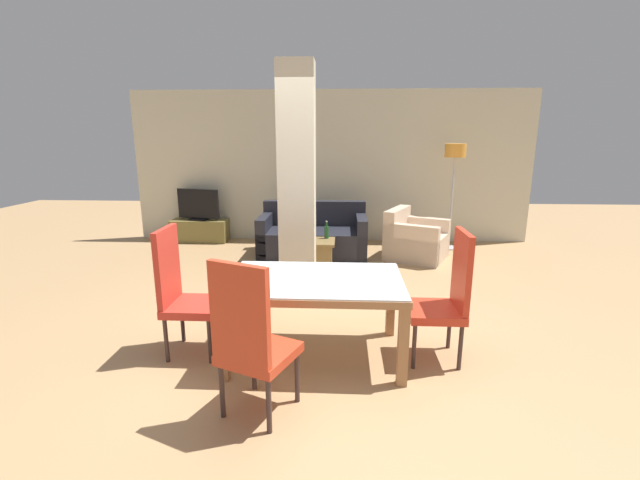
{
  "coord_description": "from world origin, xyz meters",
  "views": [
    {
      "loc": [
        0.22,
        -3.47,
        1.91
      ],
      "look_at": [
        0.0,
        0.77,
        0.87
      ],
      "focal_mm": 24.0,
      "sensor_mm": 36.0,
      "label": 1
    }
  ],
  "objects_px": {
    "dining_chair_near_left": "(251,338)",
    "armchair": "(414,241)",
    "coffee_table": "(313,255)",
    "tv_screen": "(198,205)",
    "tv_stand": "(200,230)",
    "bottle": "(326,232)",
    "dining_chair_head_left": "(182,289)",
    "floor_lamp": "(455,161)",
    "sofa": "(313,237)",
    "dining_chair_head_right": "(447,294)",
    "dining_table": "(315,294)"
  },
  "relations": [
    {
      "from": "coffee_table",
      "to": "floor_lamp",
      "type": "distance_m",
      "value": 2.95
    },
    {
      "from": "tv_screen",
      "to": "floor_lamp",
      "type": "height_order",
      "value": "floor_lamp"
    },
    {
      "from": "dining_chair_near_left",
      "to": "bottle",
      "type": "distance_m",
      "value": 3.5
    },
    {
      "from": "dining_table",
      "to": "tv_stand",
      "type": "distance_m",
      "value": 4.78
    },
    {
      "from": "tv_screen",
      "to": "sofa",
      "type": "bearing_deg",
      "value": 173.5
    },
    {
      "from": "dining_chair_near_left",
      "to": "armchair",
      "type": "distance_m",
      "value": 4.44
    },
    {
      "from": "sofa",
      "to": "tv_screen",
      "type": "distance_m",
      "value": 2.31
    },
    {
      "from": "floor_lamp",
      "to": "dining_chair_head_right",
      "type": "bearing_deg",
      "value": -104.05
    },
    {
      "from": "sofa",
      "to": "tv_stand",
      "type": "distance_m",
      "value": 2.27
    },
    {
      "from": "armchair",
      "to": "dining_chair_near_left",
      "type": "bearing_deg",
      "value": 2.36
    },
    {
      "from": "sofa",
      "to": "coffee_table",
      "type": "bearing_deg",
      "value": 93.52
    },
    {
      "from": "dining_chair_near_left",
      "to": "dining_table",
      "type": "bearing_deg",
      "value": 90.0
    },
    {
      "from": "dining_chair_near_left",
      "to": "sofa",
      "type": "distance_m",
      "value": 4.29
    },
    {
      "from": "floor_lamp",
      "to": "dining_chair_head_left",
      "type": "bearing_deg",
      "value": -130.33
    },
    {
      "from": "dining_chair_head_right",
      "to": "sofa",
      "type": "relative_size",
      "value": 0.66
    },
    {
      "from": "tv_stand",
      "to": "bottle",
      "type": "bearing_deg",
      "value": -32.45
    },
    {
      "from": "tv_screen",
      "to": "floor_lamp",
      "type": "relative_size",
      "value": 0.45
    },
    {
      "from": "bottle",
      "to": "tv_stand",
      "type": "height_order",
      "value": "bottle"
    },
    {
      "from": "tv_stand",
      "to": "dining_chair_head_left",
      "type": "bearing_deg",
      "value": -73.47
    },
    {
      "from": "sofa",
      "to": "dining_chair_near_left",
      "type": "bearing_deg",
      "value": 88.29
    },
    {
      "from": "coffee_table",
      "to": "bottle",
      "type": "relative_size",
      "value": 2.44
    },
    {
      "from": "coffee_table",
      "to": "tv_screen",
      "type": "relative_size",
      "value": 0.79
    },
    {
      "from": "dining_chair_head_left",
      "to": "sofa",
      "type": "height_order",
      "value": "dining_chair_head_left"
    },
    {
      "from": "armchair",
      "to": "tv_screen",
      "type": "xyz_separation_m",
      "value": [
        -3.77,
        0.94,
        0.4
      ]
    },
    {
      "from": "dining_table",
      "to": "tv_screen",
      "type": "relative_size",
      "value": 1.89
    },
    {
      "from": "tv_screen",
      "to": "floor_lamp",
      "type": "bearing_deg",
      "value": -171.25
    },
    {
      "from": "armchair",
      "to": "bottle",
      "type": "relative_size",
      "value": 4.37
    },
    {
      "from": "dining_chair_head_right",
      "to": "coffee_table",
      "type": "height_order",
      "value": "dining_chair_head_right"
    },
    {
      "from": "sofa",
      "to": "tv_screen",
      "type": "bearing_deg",
      "value": -18.79
    },
    {
      "from": "tv_stand",
      "to": "coffee_table",
      "type": "bearing_deg",
      "value": -37.1
    },
    {
      "from": "dining_chair_head_left",
      "to": "tv_screen",
      "type": "bearing_deg",
      "value": -163.47
    },
    {
      "from": "dining_chair_near_left",
      "to": "coffee_table",
      "type": "xyz_separation_m",
      "value": [
        0.19,
        3.34,
        -0.36
      ]
    },
    {
      "from": "tv_screen",
      "to": "bottle",
      "type": "bearing_deg",
      "value": 159.83
    },
    {
      "from": "coffee_table",
      "to": "bottle",
      "type": "xyz_separation_m",
      "value": [
        0.19,
        0.15,
        0.32
      ]
    },
    {
      "from": "dining_table",
      "to": "dining_chair_near_left",
      "type": "bearing_deg",
      "value": -112.92
    },
    {
      "from": "sofa",
      "to": "tv_screen",
      "type": "height_order",
      "value": "tv_screen"
    },
    {
      "from": "dining_chair_head_left",
      "to": "armchair",
      "type": "bearing_deg",
      "value": 141.23
    },
    {
      "from": "dining_chair_head_left",
      "to": "floor_lamp",
      "type": "height_order",
      "value": "floor_lamp"
    },
    {
      "from": "dining_table",
      "to": "dining_chair_head_right",
      "type": "bearing_deg",
      "value": 0.0
    },
    {
      "from": "dining_chair_head_right",
      "to": "armchair",
      "type": "height_order",
      "value": "dining_chair_head_right"
    },
    {
      "from": "sofa",
      "to": "armchair",
      "type": "height_order",
      "value": "sofa"
    },
    {
      "from": "armchair",
      "to": "bottle",
      "type": "height_order",
      "value": "armchair"
    },
    {
      "from": "dining_table",
      "to": "armchair",
      "type": "distance_m",
      "value": 3.47
    },
    {
      "from": "dining_chair_head_left",
      "to": "tv_stand",
      "type": "xyz_separation_m",
      "value": [
        -1.22,
        4.12,
        -0.39
      ]
    },
    {
      "from": "dining_chair_head_right",
      "to": "dining_chair_head_left",
      "type": "bearing_deg",
      "value": 90.0
    },
    {
      "from": "dining_chair_head_left",
      "to": "coffee_table",
      "type": "relative_size",
      "value": 1.82
    },
    {
      "from": "coffee_table",
      "to": "tv_screen",
      "type": "height_order",
      "value": "tv_screen"
    },
    {
      "from": "sofa",
      "to": "armchair",
      "type": "distance_m",
      "value": 1.64
    },
    {
      "from": "armchair",
      "to": "floor_lamp",
      "type": "bearing_deg",
      "value": 158.72
    },
    {
      "from": "dining_table",
      "to": "armchair",
      "type": "height_order",
      "value": "armchair"
    }
  ]
}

